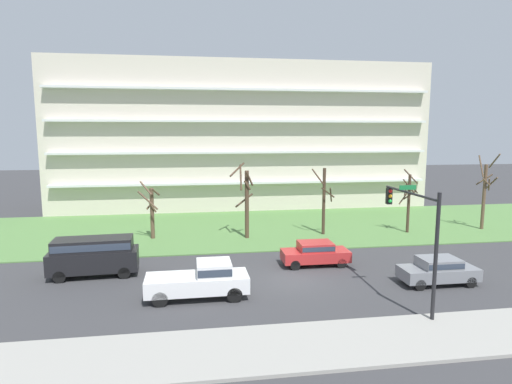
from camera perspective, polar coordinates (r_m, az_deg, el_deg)
ground at (r=26.25m, az=4.91°, el=-11.52°), size 160.00×160.00×0.00m
sidewalk_curb_near at (r=19.17m, az=10.84°, el=-19.14°), size 80.00×4.00×0.15m
grass_lawn_strip at (r=39.46m, az=0.15°, el=-4.73°), size 80.00×16.00×0.08m
apartment_building at (r=51.40m, az=-2.09°, el=7.43°), size 42.14×11.03×16.41m
tree_far_left at (r=35.83m, az=-13.71°, el=-2.35°), size 1.74×1.59×4.84m
tree_left at (r=35.00m, az=-1.35°, el=-1.02°), size 2.05×1.98×6.21m
tree_center at (r=36.65m, az=9.03°, el=-1.02°), size 1.85×1.44×5.73m
tree_right at (r=39.17m, az=19.62°, el=-1.05°), size 1.51×1.59×5.64m
tree_far_right at (r=43.26m, az=28.13°, el=0.03°), size 1.50×1.77×6.88m
sedan_red_near_left at (r=28.81m, az=7.88°, el=-7.95°), size 4.42×1.85×1.57m
van_black_center_left at (r=28.18m, az=-20.76°, el=-7.68°), size 5.30×2.29×2.36m
sedan_gray_center_right at (r=27.28m, az=23.06°, el=-9.47°), size 4.41×1.83×1.57m
pickup_white_near_right at (r=23.36m, az=-7.23°, el=-11.43°), size 5.41×2.04×1.95m
traffic_signal_mast at (r=22.58m, az=20.56°, el=-4.22°), size 0.90×5.27×6.10m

